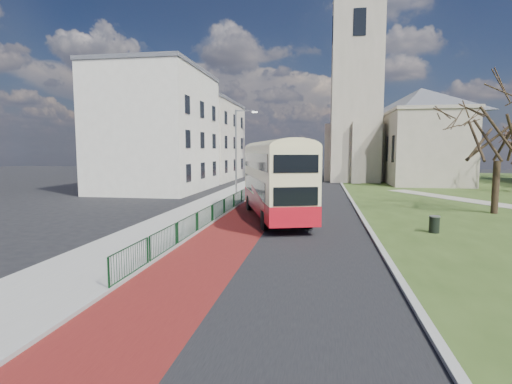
% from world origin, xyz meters
% --- Properties ---
extents(ground, '(160.00, 160.00, 0.00)m').
position_xyz_m(ground, '(0.00, 0.00, 0.00)').
color(ground, black).
rests_on(ground, ground).
extents(road_carriageway, '(9.00, 120.00, 0.01)m').
position_xyz_m(road_carriageway, '(1.50, 20.00, 0.01)').
color(road_carriageway, black).
rests_on(road_carriageway, ground).
extents(bus_lane, '(3.40, 120.00, 0.01)m').
position_xyz_m(bus_lane, '(-1.20, 20.00, 0.01)').
color(bus_lane, '#591414').
rests_on(bus_lane, ground).
extents(pavement_west, '(4.00, 120.00, 0.12)m').
position_xyz_m(pavement_west, '(-5.00, 20.00, 0.06)').
color(pavement_west, gray).
rests_on(pavement_west, ground).
extents(kerb_west, '(0.25, 120.00, 0.13)m').
position_xyz_m(kerb_west, '(-3.00, 20.00, 0.07)').
color(kerb_west, '#999993').
rests_on(kerb_west, ground).
extents(kerb_east, '(0.25, 80.00, 0.13)m').
position_xyz_m(kerb_east, '(6.10, 22.00, 0.07)').
color(kerb_east, '#999993').
rests_on(kerb_east, ground).
extents(pedestrian_railing, '(0.07, 24.00, 1.12)m').
position_xyz_m(pedestrian_railing, '(-2.95, 4.00, 0.55)').
color(pedestrian_railing, '#0C3817').
rests_on(pedestrian_railing, ground).
extents(gothic_church, '(16.38, 18.00, 40.00)m').
position_xyz_m(gothic_church, '(12.56, 38.00, 13.13)').
color(gothic_church, gray).
rests_on(gothic_church, ground).
extents(street_block_near, '(10.30, 14.30, 13.00)m').
position_xyz_m(street_block_near, '(-14.00, 22.00, 6.51)').
color(street_block_near, beige).
rests_on(street_block_near, ground).
extents(street_block_far, '(10.30, 16.30, 11.50)m').
position_xyz_m(street_block_far, '(-14.00, 38.00, 5.76)').
color(street_block_far, '#BEB6A0').
rests_on(street_block_far, ground).
extents(streetlamp, '(2.13, 0.18, 8.00)m').
position_xyz_m(streetlamp, '(-4.35, 18.00, 4.59)').
color(streetlamp, gray).
rests_on(streetlamp, pavement_west).
extents(bus, '(5.83, 11.69, 4.77)m').
position_xyz_m(bus, '(0.60, 5.92, 2.72)').
color(bus, red).
rests_on(bus, ground).
extents(winter_tree_near, '(7.11, 7.11, 9.29)m').
position_xyz_m(winter_tree_near, '(15.23, 10.28, 6.47)').
color(winter_tree_near, '#312518').
rests_on(winter_tree_near, grass_green).
extents(litter_bin, '(0.68, 0.68, 0.90)m').
position_xyz_m(litter_bin, '(9.37, 2.81, 0.49)').
color(litter_bin, black).
rests_on(litter_bin, grass_green).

